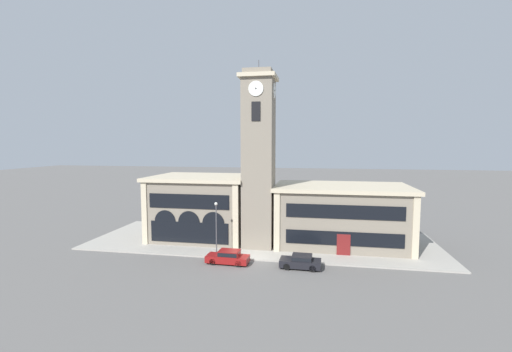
{
  "coord_description": "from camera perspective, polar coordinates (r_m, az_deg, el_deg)",
  "views": [
    {
      "loc": [
        7.09,
        -35.7,
        12.65
      ],
      "look_at": [
        0.01,
        3.35,
        9.01
      ],
      "focal_mm": 24.0,
      "sensor_mm": 36.0,
      "label": 1
    }
  ],
  "objects": [
    {
      "name": "clock_tower",
      "position": [
        41.53,
        0.44,
        2.67
      ],
      "size": [
        4.36,
        4.36,
        22.64
      ],
      "color": "gray",
      "rests_on": "ground_plane"
    },
    {
      "name": "town_hall_left_wing",
      "position": [
        47.27,
        -8.99,
        -5.06
      ],
      "size": [
        13.13,
        10.42,
        8.46
      ],
      "color": "gray",
      "rests_on": "ground_plane"
    },
    {
      "name": "town_hall_right_wing",
      "position": [
        44.87,
        14.01,
        -6.29
      ],
      "size": [
        16.64,
        10.42,
        7.56
      ],
      "color": "gray",
      "rests_on": "ground_plane"
    },
    {
      "name": "parked_car_near",
      "position": [
        37.54,
        -4.66,
        -13.25
      ],
      "size": [
        4.6,
        1.96,
        1.44
      ],
      "rotation": [
        0.0,
        0.0,
        3.11
      ],
      "color": "maroon",
      "rests_on": "ground_plane"
    },
    {
      "name": "ground_plane",
      "position": [
        38.53,
        -0.93,
        -13.92
      ],
      "size": [
        300.0,
        300.0,
        0.0
      ],
      "primitive_type": "plane",
      "color": "#605E5B"
    },
    {
      "name": "sidewalk_kerb",
      "position": [
        45.58,
        0.95,
        -10.77
      ],
      "size": [
        44.14,
        15.08,
        0.15
      ],
      "color": "#A39E93",
      "rests_on": "ground_plane"
    },
    {
      "name": "parked_car_mid",
      "position": [
        36.43,
        7.48,
        -13.91
      ],
      "size": [
        4.24,
        2.04,
        1.38
      ],
      "rotation": [
        0.0,
        0.0,
        3.11
      ],
      "color": "black",
      "rests_on": "ground_plane"
    },
    {
      "name": "street_lamp",
      "position": [
        39.04,
        -6.65,
        -7.43
      ],
      "size": [
        0.36,
        0.36,
        6.07
      ],
      "color": "#4C4C51",
      "rests_on": "sidewalk_kerb"
    }
  ]
}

